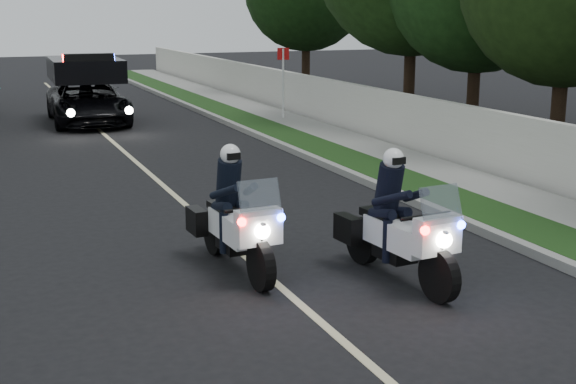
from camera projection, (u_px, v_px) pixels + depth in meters
name	position (u px, v px, depth m)	size (l,w,h in m)	color
ground	(346.00, 345.00, 8.80)	(120.00, 120.00, 0.00)	black
curb_right	(315.00, 159.00, 19.30)	(0.20, 60.00, 0.15)	gray
grass_verge	(341.00, 157.00, 19.56)	(1.20, 60.00, 0.16)	#193814
sidewalk_right	(386.00, 154.00, 20.04)	(1.40, 60.00, 0.16)	gray
property_wall	(421.00, 126.00, 20.26)	(0.22, 60.00, 1.50)	beige
lane_marking	(151.00, 175.00, 17.81)	(0.12, 50.00, 0.01)	#BFB78C
police_moto_left	(236.00, 270.00, 11.30)	(0.76, 2.16, 1.84)	silver
police_moto_right	(396.00, 280.00, 10.89)	(0.76, 2.18, 1.86)	silver
police_suv	(89.00, 123.00, 25.96)	(2.39, 5.16, 2.51)	black
sign_post	(283.00, 122.00, 26.19)	(0.40, 0.40, 2.55)	#B20C27
tree_right_b	(471.00, 138.00, 23.03)	(5.26, 5.26, 8.76)	#1B3E14
tree_right_c	(554.00, 162.00, 19.38)	(5.10, 5.10, 8.50)	#1C3611
tree_right_d	(408.00, 126.00, 25.28)	(6.21, 6.21, 10.35)	#1E3F15
tree_right_e	(306.00, 95.00, 34.44)	(5.33, 5.33, 8.88)	#163410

